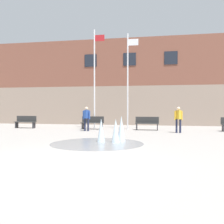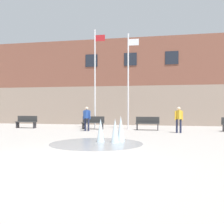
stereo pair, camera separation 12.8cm
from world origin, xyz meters
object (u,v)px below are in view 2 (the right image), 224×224
park_bench_under_right_flagpole (147,123)px  flagpole_left (95,76)px  park_bench_left_of_flagpoles (93,122)px  flagpole_right (129,78)px  adult_watching (87,117)px  park_bench_far_left (26,122)px  adult_near_bench (179,118)px

park_bench_under_right_flagpole → flagpole_left: 5.10m
park_bench_left_of_flagpoles → flagpole_right: bearing=11.9°
park_bench_left_of_flagpoles → adult_watching: bearing=-91.1°
park_bench_far_left → adult_near_bench: bearing=-8.5°
park_bench_left_of_flagpoles → adult_watching: 1.49m
flagpole_left → park_bench_under_right_flagpole: bearing=-7.7°
adult_watching → flagpole_left: 3.49m
park_bench_left_of_flagpoles → park_bench_under_right_flagpole: size_ratio=1.00×
adult_near_bench → flagpole_right: size_ratio=0.23×
park_bench_far_left → adult_watching: 5.42m
park_bench_far_left → park_bench_under_right_flagpole: 9.06m
flagpole_right → park_bench_left_of_flagpoles: bearing=-168.1°
park_bench_under_right_flagpole → flagpole_right: flagpole_right is taller
park_bench_far_left → park_bench_left_of_flagpoles: same height
park_bench_far_left → park_bench_left_of_flagpoles: size_ratio=1.00×
adult_near_bench → park_bench_left_of_flagpoles: bearing=-138.3°
flagpole_left → flagpole_right: (2.44, 0.00, -0.21)m
park_bench_left_of_flagpoles → flagpole_right: (2.49, 0.52, 3.15)m
park_bench_left_of_flagpoles → flagpole_left: (0.04, 0.52, 3.36)m
flagpole_left → park_bench_far_left: bearing=-175.3°
flagpole_left → park_bench_left_of_flagpoles: bearing=-94.8°
adult_watching → adult_near_bench: same height
park_bench_under_right_flagpole → park_bench_far_left: bearing=179.4°
park_bench_under_right_flagpole → adult_watching: bearing=-159.9°
park_bench_under_right_flagpole → adult_watching: 4.16m
adult_watching → flagpole_left: flagpole_left is taller
flagpole_left → adult_watching: bearing=-92.1°
park_bench_left_of_flagpoles → flagpole_left: size_ratio=0.22×
park_bench_far_left → park_bench_under_right_flagpole: bearing=-0.6°
adult_watching → park_bench_left_of_flagpoles: bearing=-157.1°
park_bench_left_of_flagpoles → flagpole_left: bearing=85.2°
adult_near_bench → flagpole_right: (-3.35, 2.08, 2.69)m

